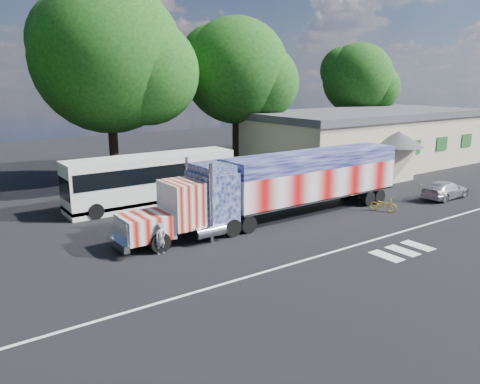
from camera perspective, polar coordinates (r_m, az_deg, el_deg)
ground at (r=24.03m, az=4.14°, el=-5.78°), size 100.00×100.00×0.00m
lane_markings at (r=22.63m, az=13.65°, el=-7.39°), size 30.00×2.67×0.01m
semi_truck at (r=27.24m, az=5.49°, el=1.01°), size 18.74×2.96×3.99m
coach_bus at (r=30.76m, az=-10.63°, el=1.56°), size 11.12×2.59×3.23m
hall_building at (r=44.86m, az=15.31°, el=6.26°), size 22.40×12.80×5.20m
parked_car at (r=34.93m, az=23.73°, el=0.25°), size 4.15×1.77×1.19m
woman at (r=22.16m, az=-9.68°, el=-5.61°), size 0.58×0.42×1.48m
bicycle at (r=30.21m, az=17.07°, el=-1.47°), size 1.29×1.67×0.84m
tree_n_mid at (r=37.09m, az=-15.46°, el=15.47°), size 11.71×11.15×15.12m
tree_far_ne at (r=53.80m, az=14.31°, el=13.17°), size 8.03×7.65×11.84m
tree_ne_a at (r=41.83m, az=-0.25°, el=14.48°), size 9.57×9.11×13.24m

